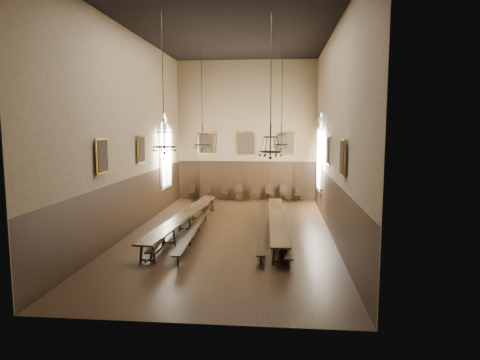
# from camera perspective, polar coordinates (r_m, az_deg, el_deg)

# --- Properties ---
(floor) EXTENTS (9.00, 18.00, 0.02)m
(floor) POSITION_cam_1_polar(r_m,az_deg,el_deg) (19.48, -1.26, -7.10)
(floor) COLOR black
(floor) RESTS_ON ground
(ceiling) EXTENTS (9.00, 18.00, 0.02)m
(ceiling) POSITION_cam_1_polar(r_m,az_deg,el_deg) (19.35, -1.34, 19.77)
(ceiling) COLOR black
(ceiling) RESTS_ON ground
(wall_back) EXTENTS (9.00, 0.02, 9.00)m
(wall_back) POSITION_cam_1_polar(r_m,az_deg,el_deg) (27.85, 0.85, 6.56)
(wall_back) COLOR #816A4F
(wall_back) RESTS_ON ground
(wall_front) EXTENTS (9.00, 0.02, 9.00)m
(wall_front) POSITION_cam_1_polar(r_m,az_deg,el_deg) (9.99, -7.29, 5.49)
(wall_front) COLOR #816A4F
(wall_front) RESTS_ON ground
(wall_left) EXTENTS (0.02, 18.00, 9.00)m
(wall_left) POSITION_cam_1_polar(r_m,az_deg,el_deg) (19.91, -14.38, 6.11)
(wall_left) COLOR #816A4F
(wall_left) RESTS_ON ground
(wall_right) EXTENTS (0.02, 18.00, 9.00)m
(wall_right) POSITION_cam_1_polar(r_m,az_deg,el_deg) (18.90, 12.49, 6.12)
(wall_right) COLOR #816A4F
(wall_right) RESTS_ON ground
(wainscot_panelling) EXTENTS (9.00, 18.00, 2.50)m
(wainscot_panelling) POSITION_cam_1_polar(r_m,az_deg,el_deg) (19.21, -1.27, -3.45)
(wainscot_panelling) COLOR black
(wainscot_panelling) RESTS_ON floor
(table_left) EXTENTS (1.40, 10.40, 0.81)m
(table_left) POSITION_cam_1_polar(r_m,az_deg,el_deg) (19.80, -7.33, -5.69)
(table_left) COLOR black
(table_left) RESTS_ON floor
(table_right) EXTENTS (1.00, 9.90, 0.77)m
(table_right) POSITION_cam_1_polar(r_m,az_deg,el_deg) (19.36, 4.96, -6.01)
(table_right) COLOR black
(table_right) RESTS_ON floor
(bench_left_outer) EXTENTS (0.94, 9.85, 0.44)m
(bench_left_outer) POSITION_cam_1_polar(r_m,az_deg,el_deg) (20.01, -8.79, -5.93)
(bench_left_outer) COLOR black
(bench_left_outer) RESTS_ON floor
(bench_left_inner) EXTENTS (0.81, 10.64, 0.48)m
(bench_left_inner) POSITION_cam_1_polar(r_m,az_deg,el_deg) (19.78, -5.57, -5.97)
(bench_left_inner) COLOR black
(bench_left_inner) RESTS_ON floor
(bench_right_inner) EXTENTS (0.61, 10.09, 0.45)m
(bench_right_inner) POSITION_cam_1_polar(r_m,az_deg,el_deg) (19.54, 2.98, -6.16)
(bench_right_inner) COLOR black
(bench_right_inner) RESTS_ON floor
(bench_right_outer) EXTENTS (0.42, 10.14, 0.46)m
(bench_right_outer) POSITION_cam_1_polar(r_m,az_deg,el_deg) (19.27, 6.41, -6.38)
(bench_right_outer) COLOR black
(bench_right_outer) RESTS_ON floor
(chair_0) EXTENTS (0.56, 0.56, 1.02)m
(chair_0) POSITION_cam_1_polar(r_m,az_deg,el_deg) (28.19, -6.50, -2.04)
(chair_0) COLOR black
(chair_0) RESTS_ON floor
(chair_1) EXTENTS (0.49, 0.49, 0.93)m
(chair_1) POSITION_cam_1_polar(r_m,az_deg,el_deg) (28.04, -4.46, -2.12)
(chair_1) COLOR black
(chair_1) RESTS_ON floor
(chair_2) EXTENTS (0.47, 0.47, 0.90)m
(chair_2) POSITION_cam_1_polar(r_m,az_deg,el_deg) (27.97, -2.15, -2.15)
(chair_2) COLOR black
(chair_2) RESTS_ON floor
(chair_3) EXTENTS (0.52, 0.52, 1.03)m
(chair_3) POSITION_cam_1_polar(r_m,az_deg,el_deg) (27.73, -0.13, -2.14)
(chair_3) COLOR black
(chair_3) RESTS_ON floor
(chair_4) EXTENTS (0.44, 0.44, 0.92)m
(chair_4) POSITION_cam_1_polar(r_m,az_deg,el_deg) (27.65, 1.96, -2.24)
(chair_4) COLOR black
(chair_4) RESTS_ON floor
(chair_5) EXTENTS (0.51, 0.51, 1.02)m
(chair_5) POSITION_cam_1_polar(r_m,az_deg,el_deg) (27.70, 3.91, -2.17)
(chair_5) COLOR black
(chair_5) RESTS_ON floor
(chair_6) EXTENTS (0.52, 0.52, 1.03)m
(chair_6) POSITION_cam_1_polar(r_m,az_deg,el_deg) (27.61, 5.84, -2.22)
(chair_6) COLOR black
(chair_6) RESTS_ON floor
(chair_7) EXTENTS (0.44, 0.44, 0.87)m
(chair_7) POSITION_cam_1_polar(r_m,az_deg,el_deg) (27.76, 7.77, -2.30)
(chair_7) COLOR black
(chair_7) RESTS_ON floor
(chandelier_back_left) EXTENTS (0.89, 0.89, 5.29)m
(chandelier_back_left) POSITION_cam_1_polar(r_m,az_deg,el_deg) (21.50, -5.05, 5.58)
(chandelier_back_left) COLOR black
(chandelier_back_left) RESTS_ON ceiling
(chandelier_back_right) EXTENTS (0.77, 0.77, 5.26)m
(chandelier_back_right) POSITION_cam_1_polar(r_m,az_deg,el_deg) (21.72, 5.56, 5.76)
(chandelier_back_right) COLOR black
(chandelier_back_right) RESTS_ON ceiling
(chandelier_front_left) EXTENTS (0.87, 0.87, 5.14)m
(chandelier_front_left) POSITION_cam_1_polar(r_m,az_deg,el_deg) (16.57, -10.09, 5.53)
(chandelier_front_left) COLOR black
(chandelier_front_left) RESTS_ON ceiling
(chandelier_front_right) EXTENTS (0.88, 0.88, 5.34)m
(chandelier_front_right) POSITION_cam_1_polar(r_m,az_deg,el_deg) (16.51, 4.09, 4.97)
(chandelier_front_right) COLOR black
(chandelier_front_right) RESTS_ON ceiling
(portrait_back_0) EXTENTS (1.10, 0.12, 1.40)m
(portrait_back_0) POSITION_cam_1_polar(r_m,az_deg,el_deg) (28.06, -4.50, 4.91)
(portrait_back_0) COLOR gold
(portrait_back_0) RESTS_ON wall_back
(portrait_back_1) EXTENTS (1.10, 0.12, 1.40)m
(portrait_back_1) POSITION_cam_1_polar(r_m,az_deg,el_deg) (27.74, 0.82, 4.90)
(portrait_back_1) COLOR gold
(portrait_back_1) RESTS_ON wall_back
(portrait_back_2) EXTENTS (1.10, 0.12, 1.40)m
(portrait_back_2) POSITION_cam_1_polar(r_m,az_deg,el_deg) (27.66, 6.22, 4.86)
(portrait_back_2) COLOR gold
(portrait_back_2) RESTS_ON wall_back
(portrait_left_0) EXTENTS (0.12, 1.00, 1.30)m
(portrait_left_0) POSITION_cam_1_polar(r_m,az_deg,el_deg) (20.84, -13.05, 3.99)
(portrait_left_0) COLOR gold
(portrait_left_0) RESTS_ON wall_left
(portrait_left_1) EXTENTS (0.12, 1.00, 1.30)m
(portrait_left_1) POSITION_cam_1_polar(r_m,az_deg,el_deg) (16.64, -17.92, 3.08)
(portrait_left_1) COLOR gold
(portrait_left_1) RESTS_ON wall_left
(portrait_right_0) EXTENTS (0.12, 1.00, 1.30)m
(portrait_right_0) POSITION_cam_1_polar(r_m,az_deg,el_deg) (19.91, 11.70, 3.88)
(portrait_right_0) COLOR gold
(portrait_right_0) RESTS_ON wall_right
(portrait_right_1) EXTENTS (0.12, 1.00, 1.30)m
(portrait_right_1) POSITION_cam_1_polar(r_m,az_deg,el_deg) (15.45, 13.53, 2.94)
(portrait_right_1) COLOR gold
(portrait_right_1) RESTS_ON wall_right
(window_right) EXTENTS (0.20, 2.20, 4.60)m
(window_right) POSITION_cam_1_polar(r_m,az_deg,el_deg) (24.40, 10.64, 3.77)
(window_right) COLOR white
(window_right) RESTS_ON wall_right
(window_left) EXTENTS (0.20, 2.20, 4.60)m
(window_left) POSITION_cam_1_polar(r_m,az_deg,el_deg) (25.17, -9.92, 3.89)
(window_left) COLOR white
(window_left) RESTS_ON wall_left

